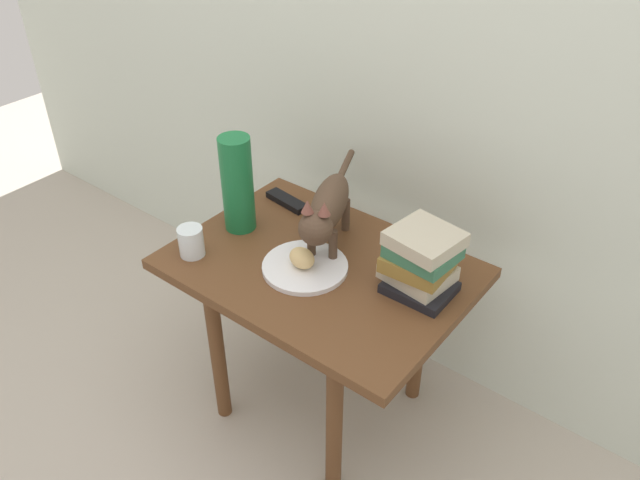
# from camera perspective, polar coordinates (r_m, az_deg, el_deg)

# --- Properties ---
(ground_plane) EXTENTS (6.00, 6.00, 0.00)m
(ground_plane) POSITION_cam_1_polar(r_m,az_deg,el_deg) (2.12, 0.00, -14.26)
(ground_plane) COLOR #B2A899
(back_panel) EXTENTS (4.00, 0.04, 2.20)m
(back_panel) POSITION_cam_1_polar(r_m,az_deg,el_deg) (1.79, 8.47, 18.26)
(back_panel) COLOR silver
(back_panel) RESTS_ON ground
(side_table) EXTENTS (0.80, 0.57, 0.56)m
(side_table) POSITION_cam_1_polar(r_m,az_deg,el_deg) (1.78, 0.00, -4.19)
(side_table) COLOR brown
(side_table) RESTS_ON ground
(plate) EXTENTS (0.23, 0.23, 0.01)m
(plate) POSITION_cam_1_polar(r_m,az_deg,el_deg) (1.71, -1.34, -2.41)
(plate) COLOR white
(plate) RESTS_ON side_table
(bread_roll) EXTENTS (0.09, 0.08, 0.05)m
(bread_roll) POSITION_cam_1_polar(r_m,az_deg,el_deg) (1.69, -1.62, -1.61)
(bread_roll) COLOR #E0BC7A
(bread_roll) RESTS_ON plate
(cat) EXTENTS (0.23, 0.45, 0.23)m
(cat) POSITION_cam_1_polar(r_m,az_deg,el_deg) (1.72, 0.65, 2.86)
(cat) COLOR #4C3828
(cat) RESTS_ON side_table
(book_stack) EXTENTS (0.19, 0.17, 0.18)m
(book_stack) POSITION_cam_1_polar(r_m,az_deg,el_deg) (1.61, 8.97, -1.89)
(book_stack) COLOR black
(book_stack) RESTS_ON side_table
(green_vase) EXTENTS (0.09, 0.09, 0.29)m
(green_vase) POSITION_cam_1_polar(r_m,az_deg,el_deg) (1.82, -7.35, 4.99)
(green_vase) COLOR #196B38
(green_vase) RESTS_ON side_table
(candle_jar) EXTENTS (0.07, 0.07, 0.08)m
(candle_jar) POSITION_cam_1_polar(r_m,az_deg,el_deg) (1.78, -11.41, -0.26)
(candle_jar) COLOR silver
(candle_jar) RESTS_ON side_table
(tv_remote) EXTENTS (0.15, 0.06, 0.02)m
(tv_remote) POSITION_cam_1_polar(r_m,az_deg,el_deg) (1.98, -2.97, 3.50)
(tv_remote) COLOR black
(tv_remote) RESTS_ON side_table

